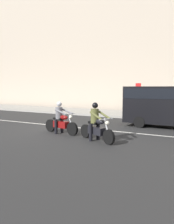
% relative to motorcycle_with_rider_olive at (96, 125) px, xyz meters
% --- Properties ---
extents(ground_plane, '(80.00, 80.00, 0.00)m').
position_rel_motorcycle_with_rider_olive_xyz_m(ground_plane, '(-2.56, 1.48, -0.66)').
color(ground_plane, '#282828').
extents(sidewalk_slab, '(40.00, 4.40, 0.14)m').
position_rel_motorcycle_with_rider_olive_xyz_m(sidewalk_slab, '(-2.56, 9.48, -0.59)').
color(sidewalk_slab, '#99968E').
rests_on(sidewalk_slab, ground_plane).
extents(building_facade, '(40.00, 1.40, 13.61)m').
position_rel_motorcycle_with_rider_olive_xyz_m(building_facade, '(-2.56, 12.88, 6.14)').
color(building_facade, '#B7A893').
rests_on(building_facade, ground_plane).
extents(lane_marking_stripe, '(18.00, 0.14, 0.01)m').
position_rel_motorcycle_with_rider_olive_xyz_m(lane_marking_stripe, '(-2.34, 2.38, -0.66)').
color(lane_marking_stripe, silver).
rests_on(lane_marking_stripe, ground_plane).
extents(motorcycle_with_rider_olive, '(2.01, 1.08, 1.63)m').
position_rel_motorcycle_with_rider_olive_xyz_m(motorcycle_with_rider_olive, '(0.00, 0.00, 0.00)').
color(motorcycle_with_rider_olive, black).
rests_on(motorcycle_with_rider_olive, ground_plane).
extents(motorcycle_with_rider_gray, '(2.14, 0.78, 1.57)m').
position_rel_motorcycle_with_rider_olive_xyz_m(motorcycle_with_rider_gray, '(-2.23, 0.58, -0.02)').
color(motorcycle_with_rider_gray, black).
rests_on(motorcycle_with_rider_gray, ground_plane).
extents(parked_van_black, '(5.20, 1.96, 2.32)m').
position_rel_motorcycle_with_rider_olive_xyz_m(parked_van_black, '(2.32, 4.93, 0.68)').
color(parked_van_black, black).
rests_on(parked_van_black, ground_plane).
extents(street_sign_post, '(0.44, 0.08, 2.49)m').
position_rel_motorcycle_with_rider_olive_xyz_m(street_sign_post, '(-0.96, 9.52, 0.98)').
color(street_sign_post, gray).
rests_on(street_sign_post, sidewalk_slab).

